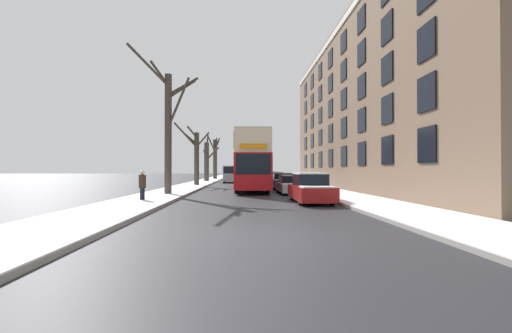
% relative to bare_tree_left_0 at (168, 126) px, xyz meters
% --- Properties ---
extents(ground_plane, '(320.00, 320.00, 0.00)m').
position_rel_bare_tree_left_0_xyz_m(ground_plane, '(5.21, -13.42, -4.42)').
color(ground_plane, '#28282D').
extents(sidewalk_left, '(3.19, 130.00, 0.16)m').
position_rel_bare_tree_left_0_xyz_m(sidewalk_left, '(-0.38, 39.58, -4.34)').
color(sidewalk_left, gray).
rests_on(sidewalk_left, ground).
extents(sidewalk_right, '(3.19, 130.00, 0.16)m').
position_rel_bare_tree_left_0_xyz_m(sidewalk_right, '(10.81, 39.58, -4.34)').
color(sidewalk_right, gray).
rests_on(sidewalk_right, ground).
extents(terrace_facade_right, '(9.10, 35.10, 13.51)m').
position_rel_bare_tree_left_0_xyz_m(terrace_facade_right, '(16.89, 5.54, 2.34)').
color(terrace_facade_right, '#7A604C').
rests_on(terrace_facade_right, ground).
extents(bare_tree_left_0, '(3.87, 2.71, 8.97)m').
position_rel_bare_tree_left_0_xyz_m(bare_tree_left_0, '(0.00, 0.00, 0.00)').
color(bare_tree_left_0, '#423A30').
rests_on(bare_tree_left_0, ground).
extents(bare_tree_left_1, '(3.33, 3.28, 6.40)m').
position_rel_bare_tree_left_0_xyz_m(bare_tree_left_1, '(0.00, 13.06, -1.28)').
color(bare_tree_left_1, '#423A30').
rests_on(bare_tree_left_1, ground).
extents(bare_tree_left_2, '(2.09, 2.60, 6.63)m').
position_rel_bare_tree_left_0_xyz_m(bare_tree_left_2, '(-0.16, 25.61, -1.47)').
color(bare_tree_left_2, '#423A30').
rests_on(bare_tree_left_2, ground).
extents(bare_tree_left_3, '(2.34, 3.63, 7.70)m').
position_rel_bare_tree_left_0_xyz_m(bare_tree_left_3, '(0.01, 37.85, -0.51)').
color(bare_tree_left_3, '#423A30').
rests_on(bare_tree_left_3, ground).
extents(double_decker_bus, '(2.54, 11.50, 4.46)m').
position_rel_bare_tree_left_0_xyz_m(double_decker_bus, '(5.39, 5.64, -1.91)').
color(double_decker_bus, red).
rests_on(double_decker_bus, ground).
extents(parked_car_0, '(1.70, 4.52, 1.52)m').
position_rel_bare_tree_left_0_xyz_m(parked_car_0, '(8.15, -4.64, -3.73)').
color(parked_car_0, maroon).
rests_on(parked_car_0, ground).
extents(parked_car_1, '(1.78, 4.51, 1.31)m').
position_rel_bare_tree_left_0_xyz_m(parked_car_1, '(8.15, 1.99, -3.81)').
color(parked_car_1, '#9EA3AD').
rests_on(parked_car_1, ground).
extents(parked_car_2, '(1.77, 3.92, 1.42)m').
position_rel_bare_tree_left_0_xyz_m(parked_car_2, '(8.15, 7.48, -3.76)').
color(parked_car_2, navy).
rests_on(parked_car_2, ground).
extents(parked_car_3, '(1.72, 4.26, 1.50)m').
position_rel_bare_tree_left_0_xyz_m(parked_car_3, '(8.15, 13.49, -3.73)').
color(parked_car_3, '#9EA3AD').
rests_on(parked_car_3, ground).
extents(parked_car_4, '(1.83, 3.98, 1.52)m').
position_rel_bare_tree_left_0_xyz_m(parked_car_4, '(8.15, 18.81, -3.73)').
color(parked_car_4, maroon).
rests_on(parked_car_4, ground).
extents(oncoming_van, '(1.98, 5.29, 2.20)m').
position_rel_bare_tree_left_0_xyz_m(oncoming_van, '(3.26, 23.39, -3.23)').
color(oncoming_van, '#9EA3AD').
rests_on(oncoming_van, ground).
extents(pedestrian_left_sidewalk, '(0.35, 0.35, 1.62)m').
position_rel_bare_tree_left_0_xyz_m(pedestrian_left_sidewalk, '(-0.33, -4.50, -3.53)').
color(pedestrian_left_sidewalk, black).
rests_on(pedestrian_left_sidewalk, ground).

